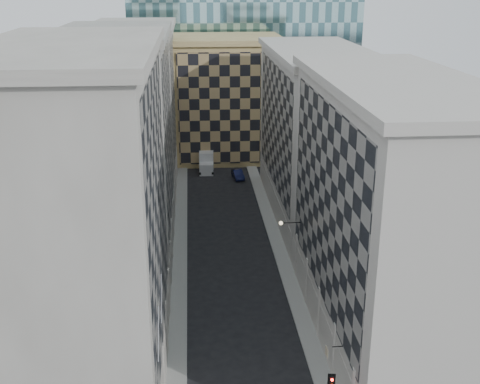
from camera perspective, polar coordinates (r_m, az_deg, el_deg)
sidewalk_west at (r=62.31m, az=-5.73°, el=-6.30°), size 1.50×100.00×0.15m
sidewalk_east at (r=62.92m, az=3.93°, el=-5.98°), size 1.50×100.00×0.15m
bldg_left_a at (r=40.78m, az=-14.57°, el=-3.27°), size 10.80×22.80×23.70m
bldg_left_b at (r=61.58m, az=-11.31°, el=4.29°), size 10.80×22.80×22.70m
bldg_left_c at (r=83.00m, az=-9.69°, el=7.99°), size 10.80×22.80×21.70m
bldg_right_a at (r=46.72m, az=13.78°, el=-2.20°), size 10.80×26.80×20.70m
bldg_right_b at (r=71.72m, az=7.18°, el=5.47°), size 10.80×28.80×19.70m
tan_block at (r=95.77m, az=-1.24°, el=8.96°), size 16.80×14.80×18.80m
flagpoles_left at (r=37.46m, az=-7.62°, el=-11.50°), size 0.10×6.33×2.33m
bracket_lamp at (r=54.89m, az=4.09°, el=-2.95°), size 1.98×0.36×0.36m
box_truck at (r=89.83m, az=-3.20°, el=2.82°), size 2.30×5.27×2.85m
dark_car at (r=86.22m, az=-0.21°, el=1.69°), size 1.75×3.90×1.24m
shop_sign at (r=41.77m, az=8.34°, el=-14.70°), size 1.09×0.62×0.69m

